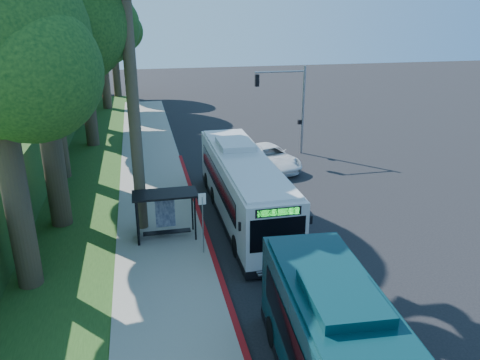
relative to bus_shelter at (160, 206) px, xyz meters
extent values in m
plane|color=black|center=(7.26, 2.86, -1.81)|extent=(140.00, 140.00, 0.00)
cube|color=gray|center=(-0.04, 2.86, -1.75)|extent=(4.50, 70.00, 0.12)
cube|color=#A01115|center=(2.26, -1.14, -1.74)|extent=(0.25, 30.00, 0.13)
cube|color=#234719|center=(-5.74, 7.86, -1.78)|extent=(8.00, 70.00, 0.06)
cube|color=black|center=(0.26, -0.14, 0.69)|extent=(3.20, 1.50, 0.10)
cube|color=black|center=(-1.19, -0.14, -0.61)|extent=(0.06, 1.30, 2.20)
cube|color=navy|center=(0.26, 0.56, -0.56)|extent=(1.00, 0.12, 1.70)
cube|color=black|center=(0.26, -0.24, -1.36)|extent=(2.40, 0.40, 0.06)
cube|color=black|center=(-1.14, 0.46, -0.61)|extent=(0.08, 0.08, 2.40)
cube|color=black|center=(1.66, 0.46, -0.61)|extent=(0.08, 0.08, 2.40)
cube|color=black|center=(-1.14, -0.74, -0.61)|extent=(0.08, 0.08, 2.40)
cube|color=black|center=(1.66, -0.74, -0.61)|extent=(0.08, 0.08, 2.40)
cylinder|color=gray|center=(1.86, -2.14, -0.31)|extent=(0.06, 0.06, 3.00)
cube|color=white|center=(1.86, -2.14, 1.09)|extent=(0.35, 0.04, 0.55)
cylinder|color=gray|center=(12.06, 12.86, 1.69)|extent=(0.20, 0.20, 7.00)
cylinder|color=gray|center=(10.06, 12.86, 4.79)|extent=(4.00, 0.14, 0.14)
cube|color=black|center=(8.26, 12.86, 4.19)|extent=(0.30, 0.30, 0.90)
cube|color=black|center=(11.81, 12.86, 0.79)|extent=(0.25, 0.25, 0.35)
cylinder|color=#4C3F2D|center=(-0.94, 1.36, 4.69)|extent=(0.60, 0.60, 13.00)
cylinder|color=#382B1E|center=(-5.24, 2.86, 3.44)|extent=(1.10, 1.10, 10.50)
sphere|color=#0F3912|center=(-3.64, 1.66, 8.69)|extent=(5.60, 5.60, 5.60)
sphere|color=#0F3912|center=(-6.64, 4.26, 8.99)|extent=(5.20, 5.20, 5.20)
cylinder|color=#382B1E|center=(-6.24, 10.86, 4.14)|extent=(1.18, 1.18, 11.90)
cylinder|color=#382B1E|center=(-4.74, 18.86, 3.09)|extent=(1.06, 1.06, 9.80)
sphere|color=#0F3912|center=(-4.74, 18.86, 9.11)|extent=(8.40, 8.40, 8.40)
sphere|color=#0F3912|center=(-3.06, 17.60, 7.99)|extent=(5.88, 5.88, 5.88)
sphere|color=#0F3912|center=(-6.21, 20.33, 8.27)|extent=(5.46, 5.46, 5.46)
cylinder|color=#382B1E|center=(-6.74, 26.86, 3.79)|extent=(1.14, 1.14, 11.20)
sphere|color=#0F3912|center=(-4.82, 25.42, 9.39)|extent=(6.72, 6.72, 6.72)
sphere|color=#0F3912|center=(-8.42, 28.54, 9.71)|extent=(6.24, 6.24, 6.24)
cylinder|color=#382B1E|center=(-4.24, 34.86, 2.74)|extent=(1.02, 1.02, 9.10)
sphere|color=#0F3912|center=(-4.24, 34.86, 8.33)|extent=(8.00, 8.00, 8.00)
sphere|color=#0F3912|center=(-2.64, 33.66, 7.29)|extent=(5.60, 5.60, 5.60)
sphere|color=#0F3912|center=(-5.64, 36.26, 7.55)|extent=(5.20, 5.20, 5.20)
cylinder|color=#382B1E|center=(-3.24, 42.86, 2.39)|extent=(0.98, 0.98, 8.40)
sphere|color=#0F3912|center=(-3.24, 42.86, 7.55)|extent=(7.00, 7.00, 7.00)
sphere|color=#0F3912|center=(-1.84, 41.81, 6.59)|extent=(4.90, 4.90, 4.90)
sphere|color=#0F3912|center=(-4.47, 44.08, 6.83)|extent=(4.55, 4.55, 4.55)
cylinder|color=#382B1E|center=(-5.74, -3.14, 2.74)|extent=(1.02, 1.02, 9.10)
sphere|color=#0F3912|center=(-4.30, -4.22, 7.29)|extent=(5.04, 5.04, 5.04)
cube|color=silver|center=(4.66, 1.56, 0.12)|extent=(2.79, 13.05, 3.10)
cube|color=black|center=(4.66, 1.56, -1.48)|extent=(2.81, 13.12, 0.38)
cube|color=black|center=(4.65, 2.10, 0.42)|extent=(2.85, 10.18, 1.20)
cube|color=black|center=(4.66, -4.91, 0.37)|extent=(2.44, 0.13, 1.52)
cube|color=black|center=(4.65, 8.03, 0.48)|extent=(2.22, 0.13, 1.09)
cube|color=#19E533|center=(4.66, -4.92, 1.40)|extent=(1.80, 0.11, 0.30)
cube|color=silver|center=(4.66, 1.56, 1.73)|extent=(2.56, 12.40, 0.13)
cube|color=silver|center=(4.65, 3.73, 1.91)|extent=(1.94, 2.72, 0.38)
cylinder|color=black|center=(3.40, -2.62, -1.26)|extent=(0.33, 1.09, 1.09)
cylinder|color=black|center=(5.92, -2.62, -1.26)|extent=(0.33, 1.09, 1.09)
cylinder|color=black|center=(3.39, 6.51, -1.26)|extent=(0.33, 1.09, 1.09)
cylinder|color=black|center=(5.91, 6.52, -1.26)|extent=(0.33, 1.09, 1.09)
cube|color=black|center=(4.69, -7.61, 0.46)|extent=(2.21, 0.27, 1.08)
cube|color=#082B31|center=(4.28, -14.02, 1.70)|extent=(3.31, 12.45, 0.13)
cube|color=#082B31|center=(4.41, -11.86, 1.89)|extent=(2.10, 2.82, 0.38)
cylinder|color=black|center=(3.35, -9.02, -1.27)|extent=(0.39, 1.10, 1.08)
cylinder|color=black|center=(5.84, -9.18, -1.27)|extent=(0.39, 1.10, 1.08)
imported|color=white|center=(8.48, 9.75, -0.98)|extent=(4.13, 6.46, 1.66)
camera|label=1|loc=(-0.70, -21.94, 9.36)|focal=35.00mm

